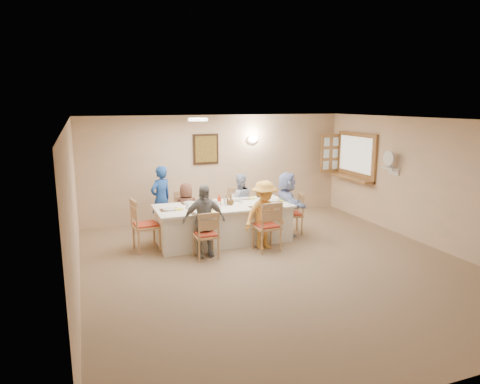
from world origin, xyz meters
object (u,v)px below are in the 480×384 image
object	(u,v)px
chair_front_left	(206,234)
chair_back_left	(185,213)
diner_front_left	(204,221)
chair_front_right	(267,226)
condiment_ketchup	(219,200)
dining_table	(224,223)
diner_front_right	(264,215)
chair_back_right	(238,209)
chair_right_end	(292,214)
caregiver	(161,199)
serving_hatch	(356,156)
diner_right_end	(287,203)
diner_back_right	(240,202)
diner_back_left	(187,209)
desk_fan	(390,161)
chair_left_end	(146,225)

from	to	relation	value
chair_front_left	chair_back_left	bearing A→B (deg)	-90.70
diner_front_left	chair_front_right	bearing A→B (deg)	-3.56
chair_front_left	condiment_ketchup	distance (m)	1.06
dining_table	diner_front_right	size ratio (longest dim) A/B	2.04
dining_table	chair_front_right	xyz separation A→B (m)	(0.60, -0.80, 0.11)
chair_back_right	chair_front_right	xyz separation A→B (m)	(-0.00, -1.60, 0.04)
chair_back_right	dining_table	bearing A→B (deg)	-118.09
chair_front_right	chair_right_end	bearing A→B (deg)	-142.73
diner_front_left	caregiver	distance (m)	1.89
serving_hatch	diner_right_end	world-z (taller)	serving_hatch
chair_back_left	diner_front_left	xyz separation A→B (m)	(0.00, -1.48, 0.22)
serving_hatch	chair_front_right	xyz separation A→B (m)	(-3.09, -1.59, -1.01)
chair_back_left	diner_front_right	size ratio (longest dim) A/B	0.69
chair_right_end	diner_back_right	world-z (taller)	diner_back_right
chair_right_end	diner_back_left	xyz separation A→B (m)	(-2.15, 0.68, 0.12)
condiment_ketchup	desk_fan	bearing A→B (deg)	-8.99
chair_front_right	chair_left_end	size ratio (longest dim) A/B	0.96
chair_left_end	diner_front_right	xyz separation A→B (m)	(2.15, -0.68, 0.16)
diner_front_left	condiment_ketchup	bearing A→B (deg)	55.66
chair_back_left	diner_front_left	size ratio (longest dim) A/B	0.68
caregiver	diner_back_left	bearing A→B (deg)	104.10
desk_fan	diner_right_end	bearing A→B (deg)	165.53
chair_back_left	chair_right_end	size ratio (longest dim) A/B	1.03
chair_back_right	diner_right_end	bearing A→B (deg)	-35.51
chair_front_left	chair_left_end	distance (m)	1.24
chair_front_right	caregiver	bearing A→B (deg)	-52.60
chair_front_left	diner_back_left	xyz separation A→B (m)	(0.00, 1.48, 0.12)
serving_hatch	diner_front_left	size ratio (longest dim) A/B	1.11
condiment_ketchup	chair_front_left	bearing A→B (deg)	-122.28
diner_back_left	caregiver	xyz separation A→B (m)	(-0.45, 0.47, 0.16)
diner_back_left	caregiver	distance (m)	0.67
diner_back_left	diner_right_end	xyz separation A→B (m)	(2.02, -0.68, 0.11)
desk_fan	dining_table	bearing A→B (deg)	171.15
chair_front_left	diner_back_left	bearing A→B (deg)	-90.70
desk_fan	diner_front_left	distance (m)	4.27
serving_hatch	caregiver	bearing A→B (deg)	175.69
chair_left_end	diner_front_right	bearing A→B (deg)	-113.93
diner_back_left	condiment_ketchup	world-z (taller)	diner_back_left
diner_back_right	diner_right_end	distance (m)	1.07
chair_front_right	diner_front_right	xyz separation A→B (m)	(0.00, 0.12, 0.18)
diner_back_right	chair_back_left	bearing A→B (deg)	0.21
caregiver	condiment_ketchup	bearing A→B (deg)	101.01
desk_fan	condiment_ketchup	size ratio (longest dim) A/B	1.33
dining_table	chair_left_end	world-z (taller)	chair_left_end
chair_front_left	diner_front_right	bearing A→B (deg)	-174.99
dining_table	chair_front_left	size ratio (longest dim) A/B	3.03
chair_front_left	diner_front_right	world-z (taller)	diner_front_right
desk_fan	diner_front_left	bearing A→B (deg)	-178.32
chair_right_end	caregiver	size ratio (longest dim) A/B	0.61
chair_right_end	caregiver	world-z (taller)	caregiver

